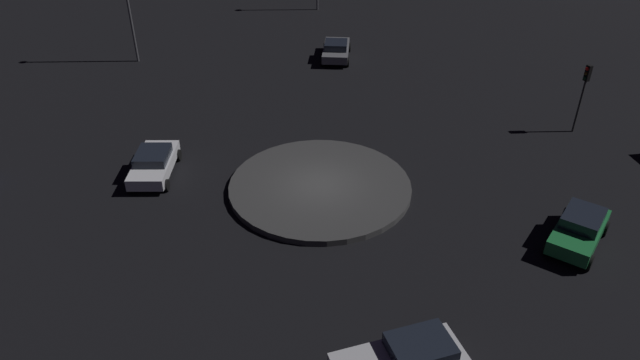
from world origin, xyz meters
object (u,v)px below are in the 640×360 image
Objects in this scene: car_silver at (404,360)px; car_green at (579,229)px; car_white at (154,163)px; traffic_light_north at (584,85)px; car_grey at (336,50)px.

car_green is at bearing -158.37° from car_silver.
car_white is 23.71m from traffic_light_north.
traffic_light_north is at bearing -78.71° from car_white.
car_silver is 1.12× the size of car_white.
car_grey is (-22.47, -8.41, -0.06)m from car_green.
car_green is 23.99m from car_grey.
car_grey is at bearing -120.60° from car_green.
car_grey is at bearing -30.76° from car_white.
traffic_light_north is (-16.31, 13.06, 2.19)m from car_silver.
car_green reaches higher than car_white.
car_green is 10.80m from car_silver.
car_white is at bearing -10.90° from traffic_light_north.
car_silver is at bearing -138.22° from car_white.
car_white is 1.02× the size of traffic_light_north.
traffic_light_north is at bearing -142.86° from car_silver.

